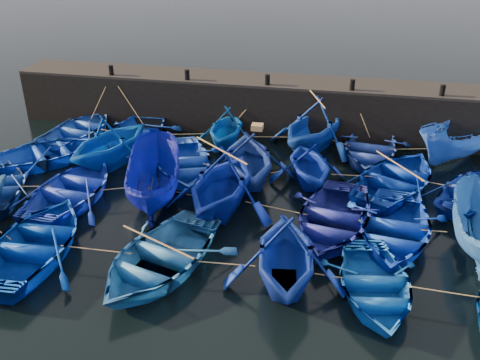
# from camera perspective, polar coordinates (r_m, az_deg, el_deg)

# --- Properties ---
(ground) EXTENTS (120.00, 120.00, 0.00)m
(ground) POSITION_cam_1_polar(r_m,az_deg,el_deg) (18.64, -2.03, -6.35)
(ground) COLOR black
(ground) RESTS_ON ground
(quay_wall) EXTENTS (26.00, 2.50, 2.50)m
(quay_wall) POSITION_cam_1_polar(r_m,az_deg,el_deg) (27.36, 3.16, 7.93)
(quay_wall) COLOR black
(quay_wall) RESTS_ON ground
(quay_top) EXTENTS (26.00, 2.50, 0.12)m
(quay_top) POSITION_cam_1_polar(r_m,az_deg,el_deg) (26.96, 3.23, 10.56)
(quay_top) COLOR black
(quay_top) RESTS_ON quay_wall
(bollard_0) EXTENTS (0.24, 0.24, 0.50)m
(bollard_0) POSITION_cam_1_polar(r_m,az_deg,el_deg) (28.31, -13.58, 11.33)
(bollard_0) COLOR black
(bollard_0) RESTS_ON quay_top
(bollard_1) EXTENTS (0.24, 0.24, 0.50)m
(bollard_1) POSITION_cam_1_polar(r_m,az_deg,el_deg) (26.89, -5.66, 11.12)
(bollard_1) COLOR black
(bollard_1) RESTS_ON quay_top
(bollard_2) EXTENTS (0.24, 0.24, 0.50)m
(bollard_2) POSITION_cam_1_polar(r_m,az_deg,el_deg) (26.01, 2.94, 10.65)
(bollard_2) COLOR black
(bollard_2) RESTS_ON quay_top
(bollard_3) EXTENTS (0.24, 0.24, 0.50)m
(bollard_3) POSITION_cam_1_polar(r_m,az_deg,el_deg) (25.73, 11.90, 9.92)
(bollard_3) COLOR black
(bollard_3) RESTS_ON quay_top
(bollard_4) EXTENTS (0.24, 0.24, 0.50)m
(bollard_4) POSITION_cam_1_polar(r_m,az_deg,el_deg) (26.07, 20.79, 8.95)
(bollard_4) COLOR black
(bollard_4) RESTS_ON quay_top
(boat_0) EXTENTS (4.06, 5.13, 0.96)m
(boat_0) POSITION_cam_1_polar(r_m,az_deg,el_deg) (27.60, -16.66, 5.26)
(boat_0) COLOR #1B42A2
(boat_0) RESTS_ON ground
(boat_1) EXTENTS (3.83, 5.30, 1.09)m
(boat_1) POSITION_cam_1_polar(r_m,az_deg,el_deg) (26.22, -11.22, 4.90)
(boat_1) COLOR #0E3495
(boat_1) RESTS_ON ground
(boat_2) EXTENTS (3.18, 3.67, 1.91)m
(boat_2) POSITION_cam_1_polar(r_m,az_deg,el_deg) (25.36, -1.47, 5.65)
(boat_2) COLOR #064CA7
(boat_2) RESTS_ON ground
(boat_3) EXTENTS (5.76, 6.10, 2.54)m
(boat_3) POSITION_cam_1_polar(r_m,az_deg,el_deg) (25.07, 7.91, 5.90)
(boat_3) COLOR navy
(boat_3) RESTS_ON ground
(boat_4) EXTENTS (4.09, 5.35, 1.04)m
(boat_4) POSITION_cam_1_polar(r_m,az_deg,el_deg) (24.89, 13.68, 3.32)
(boat_4) COLOR navy
(boat_4) RESTS_ON ground
(boat_5) EXTENTS (4.89, 5.26, 2.02)m
(boat_5) POSITION_cam_1_polar(r_m,az_deg,el_deg) (25.61, 22.34, 3.88)
(boat_5) COLOR blue
(boat_5) RESTS_ON ground
(boat_6) EXTENTS (5.98, 5.99, 1.02)m
(boat_6) POSITION_cam_1_polar(r_m,az_deg,el_deg) (25.25, -19.97, 2.74)
(boat_6) COLOR #0F3CC2
(boat_6) RESTS_ON ground
(boat_7) EXTENTS (5.25, 5.64, 2.41)m
(boat_7) POSITION_cam_1_polar(r_m,az_deg,el_deg) (23.93, -13.68, 4.12)
(boat_7) COLOR #023D9F
(boat_7) RESTS_ON ground
(boat_8) EXTENTS (5.19, 5.99, 1.04)m
(boat_8) POSITION_cam_1_polar(r_m,az_deg,el_deg) (22.95, -6.11, 1.88)
(boat_8) COLOR blue
(boat_8) RESTS_ON ground
(boat_9) EXTENTS (5.04, 5.48, 2.40)m
(boat_9) POSITION_cam_1_polar(r_m,az_deg,el_deg) (21.74, 1.02, 2.51)
(boat_9) COLOR navy
(boat_9) RESTS_ON ground
(boat_10) EXTENTS (4.25, 4.56, 1.95)m
(boat_10) POSITION_cam_1_polar(r_m,az_deg,el_deg) (21.92, 7.46, 1.83)
(boat_10) COLOR #0A259C
(boat_10) RESTS_ON ground
(boat_11) EXTENTS (5.79, 6.50, 1.11)m
(boat_11) POSITION_cam_1_polar(r_m,az_deg,el_deg) (22.31, 16.45, 0.15)
(boat_11) COLOR navy
(boat_11) RESTS_ON ground
(boat_12) EXTENTS (5.18, 5.59, 0.94)m
(boat_12) POSITION_cam_1_polar(r_m,az_deg,el_deg) (22.63, 23.93, -1.03)
(boat_12) COLOR #1534AE
(boat_12) RESTS_ON ground
(boat_14) EXTENTS (4.05, 5.43, 1.08)m
(boat_14) POSITION_cam_1_polar(r_m,az_deg,el_deg) (21.66, -17.43, -0.90)
(boat_14) COLOR #162FB3
(boat_14) RESTS_ON ground
(boat_15) EXTENTS (3.37, 5.68, 2.07)m
(boat_15) POSITION_cam_1_polar(r_m,az_deg,el_deg) (20.64, -9.29, 0.17)
(boat_15) COLOR #050C76
(boat_15) RESTS_ON ground
(boat_16) EXTENTS (4.69, 5.26, 2.53)m
(boat_16) POSITION_cam_1_polar(r_m,az_deg,el_deg) (19.60, -1.99, -0.24)
(boat_16) COLOR #071D90
(boat_16) RESTS_ON ground
(boat_17) EXTENTS (4.45, 5.70, 1.08)m
(boat_17) POSITION_cam_1_polar(r_m,az_deg,el_deg) (19.08, 9.89, -3.98)
(boat_17) COLOR navy
(boat_17) RESTS_ON ground
(boat_18) EXTENTS (4.17, 5.47, 1.06)m
(boat_18) POSITION_cam_1_polar(r_m,az_deg,el_deg) (19.01, 16.09, -4.90)
(boat_18) COLOR #0C33BC
(boat_18) RESTS_ON ground
(boat_19) EXTENTS (1.99, 4.68, 1.77)m
(boat_19) POSITION_cam_1_polar(r_m,az_deg,el_deg) (19.34, 24.02, -4.54)
(boat_19) COLOR #255CA6
(boat_19) RESTS_ON ground
(boat_21) EXTENTS (4.12, 5.56, 1.11)m
(boat_21) POSITION_cam_1_polar(r_m,az_deg,el_deg) (18.71, -20.98, -6.23)
(boat_21) COLOR navy
(boat_21) RESTS_ON ground
(boat_22) EXTENTS (5.07, 6.13, 1.10)m
(boat_22) POSITION_cam_1_polar(r_m,az_deg,el_deg) (17.01, -8.68, -8.12)
(boat_22) COLOR #215D94
(boat_22) RESTS_ON ground
(boat_23) EXTENTS (4.32, 4.82, 2.27)m
(boat_23) POSITION_cam_1_polar(r_m,az_deg,el_deg) (16.01, 4.86, -7.85)
(boat_23) COLOR navy
(boat_23) RESTS_ON ground
(boat_24) EXTENTS (3.83, 4.86, 0.91)m
(boat_24) POSITION_cam_1_polar(r_m,az_deg,el_deg) (16.37, 14.11, -10.76)
(boat_24) COLOR blue
(boat_24) RESTS_ON ground
(wooden_crate) EXTENTS (0.45, 0.42, 0.22)m
(wooden_crate) POSITION_cam_1_polar(r_m,az_deg,el_deg) (21.17, 1.86, 5.67)
(wooden_crate) COLOR olive
(wooden_crate) RESTS_ON boat_9
(mooring_ropes) EXTENTS (17.82, 11.75, 2.10)m
(mooring_ropes) POSITION_cam_1_polar(r_m,az_deg,el_deg) (22.51, 0.17, 2.52)
(mooring_ropes) COLOR tan
(mooring_ropes) RESTS_ON ground
(loose_oars) EXTENTS (9.83, 12.55, 1.50)m
(loose_oars) POSITION_cam_1_polar(r_m,az_deg,el_deg) (20.23, 4.63, 2.47)
(loose_oars) COLOR #99724C
(loose_oars) RESTS_ON ground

